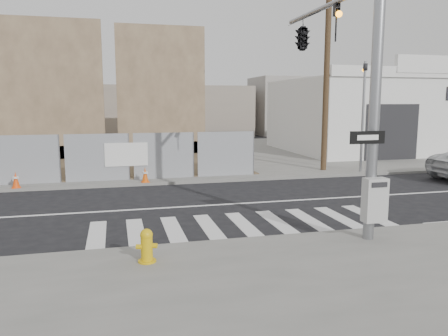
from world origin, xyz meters
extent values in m
plane|color=black|center=(0.00, 0.00, 0.00)|extent=(100.00, 100.00, 0.00)
cube|color=slate|center=(0.00, 14.00, 0.06)|extent=(50.00, 20.00, 0.12)
cylinder|color=gray|center=(2.50, -4.80, 3.62)|extent=(0.26, 0.26, 7.00)
cylinder|color=gray|center=(2.50, -2.20, 6.12)|extent=(0.14, 5.20, 0.14)
cube|color=#B2B2AF|center=(2.45, -5.08, 1.15)|extent=(0.55, 0.30, 1.05)
cube|color=black|center=(2.25, -4.96, 2.62)|extent=(0.90, 0.03, 0.30)
cube|color=silver|center=(2.25, -4.98, 2.62)|extent=(0.55, 0.01, 0.12)
imported|color=black|center=(2.50, -2.80, 5.57)|extent=(0.16, 0.20, 1.00)
imported|color=black|center=(2.50, -0.60, 5.57)|extent=(0.53, 2.48, 1.00)
cylinder|color=gray|center=(8.00, 4.60, 2.72)|extent=(0.12, 0.12, 5.20)
imported|color=black|center=(8.00, 4.60, 5.22)|extent=(0.16, 0.20, 1.00)
cube|color=brown|center=(-7.00, 13.00, 4.12)|extent=(6.00, 0.50, 8.00)
cube|color=brown|center=(-7.00, 13.40, 0.52)|extent=(6.00, 1.30, 0.80)
cube|color=brown|center=(-0.50, 14.00, 4.12)|extent=(5.50, 0.50, 8.00)
cube|color=brown|center=(-0.50, 14.40, 0.52)|extent=(5.50, 1.30, 0.80)
cube|color=silver|center=(14.00, 13.00, 2.52)|extent=(12.00, 10.00, 4.80)
cube|color=silver|center=(14.00, 8.00, 5.12)|extent=(12.00, 0.30, 0.60)
cube|color=silver|center=(14.00, 7.95, 5.57)|extent=(4.00, 0.30, 1.00)
cube|color=black|center=(12.00, 7.98, 1.72)|extent=(3.40, 0.06, 3.20)
cylinder|color=#4D3A24|center=(6.50, 5.50, 5.12)|extent=(0.28, 0.28, 10.00)
cylinder|color=gold|center=(-2.89, -5.09, 0.14)|extent=(0.49, 0.49, 0.04)
cylinder|color=gold|center=(-2.89, -5.09, 0.40)|extent=(0.32, 0.32, 0.56)
sphere|color=gold|center=(-2.89, -5.09, 0.70)|extent=(0.26, 0.26, 0.26)
cylinder|color=gold|center=(-3.04, -5.09, 0.46)|extent=(0.16, 0.15, 0.10)
cylinder|color=gold|center=(-2.74, -5.09, 0.46)|extent=(0.16, 0.15, 0.10)
cube|color=#F1480C|center=(-7.26, 4.22, 0.13)|extent=(0.39, 0.39, 0.03)
cone|color=#F1480C|center=(-7.26, 4.22, 0.44)|extent=(0.35, 0.35, 0.63)
cylinder|color=silver|center=(-7.26, 4.22, 0.53)|extent=(0.24, 0.24, 0.07)
cube|color=#DE520B|center=(-2.28, 4.22, 0.13)|extent=(0.35, 0.35, 0.03)
cone|color=#DE520B|center=(-2.28, 4.22, 0.43)|extent=(0.31, 0.31, 0.63)
cylinder|color=silver|center=(-2.28, 4.22, 0.52)|extent=(0.24, 0.24, 0.07)
camera|label=1|loc=(-3.46, -13.97, 3.44)|focal=35.00mm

